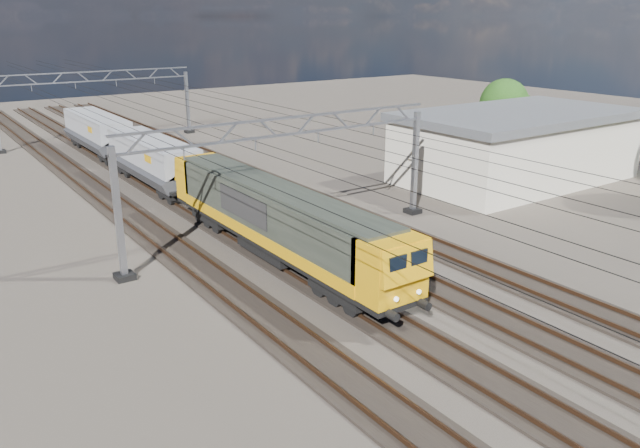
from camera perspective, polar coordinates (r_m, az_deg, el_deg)
ground at (r=32.58m, az=0.93°, el=-3.57°), size 160.00×160.00×0.00m
track_outer_west at (r=29.74m, az=-8.57°, el=-5.87°), size 2.60×140.00×0.30m
track_loco at (r=31.52m, az=-2.04°, el=-4.22°), size 2.60×140.00×0.30m
track_inner_east at (r=33.68m, az=3.70°, el=-2.72°), size 2.60×140.00×0.30m
track_outer_east at (r=36.16m, az=8.69°, el=-1.39°), size 2.60×140.00×0.30m
catenary_gantry_mid at (r=34.55m, az=-2.91°, el=4.51°), size 19.90×0.90×7.11m
catenary_gantry_far at (r=67.41m, az=-19.61°, el=10.33°), size 19.90×0.90×7.11m
overhead_wires at (r=37.56m, az=-6.23°, el=8.43°), size 12.03×140.00×0.53m
locomotive at (r=32.46m, az=-4.14°, el=0.66°), size 2.76×21.10×3.62m
hopper_wagon_lead at (r=48.09m, az=-15.04°, el=5.84°), size 3.38×13.00×3.25m
hopper_wagon_mid at (r=61.44m, az=-19.70°, el=8.03°), size 3.38×13.00×3.25m
industrial_shed at (r=50.92m, az=17.49°, el=6.86°), size 18.60×10.60×5.40m
tree_far at (r=61.88m, az=16.80°, el=10.35°), size 5.08×4.68×6.79m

